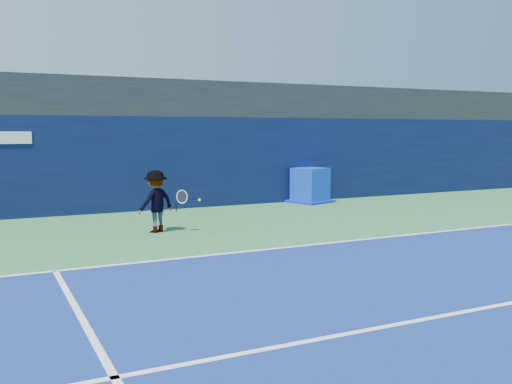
% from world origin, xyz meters
% --- Properties ---
extents(ground, '(80.00, 80.00, 0.00)m').
position_xyz_m(ground, '(0.00, 0.00, 0.00)').
color(ground, '#306C39').
rests_on(ground, ground).
extents(baseline, '(24.00, 0.10, 0.01)m').
position_xyz_m(baseline, '(0.00, 3.00, 0.01)').
color(baseline, white).
rests_on(baseline, ground).
extents(service_line, '(24.00, 0.10, 0.01)m').
position_xyz_m(service_line, '(0.00, -2.00, 0.01)').
color(service_line, white).
rests_on(service_line, ground).
extents(stadium_band, '(36.00, 3.00, 1.20)m').
position_xyz_m(stadium_band, '(0.00, 11.50, 3.60)').
color(stadium_band, black).
rests_on(stadium_band, back_wall_assembly).
extents(back_wall_assembly, '(36.00, 1.03, 3.00)m').
position_xyz_m(back_wall_assembly, '(-0.00, 10.50, 1.50)').
color(back_wall_assembly, '#0A1337').
rests_on(back_wall_assembly, ground).
extents(equipment_cart, '(1.62, 1.62, 1.23)m').
position_xyz_m(equipment_cart, '(4.41, 9.55, 0.56)').
color(equipment_cart, '#0E35C6').
rests_on(equipment_cart, ground).
extents(tennis_player, '(1.31, 0.90, 1.56)m').
position_xyz_m(tennis_player, '(-2.20, 6.14, 0.78)').
color(tennis_player, silver).
rests_on(tennis_player, ground).
extents(tennis_ball, '(0.07, 0.07, 0.07)m').
position_xyz_m(tennis_ball, '(-1.40, 5.16, 0.88)').
color(tennis_ball, '#D7F31B').
rests_on(tennis_ball, ground).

